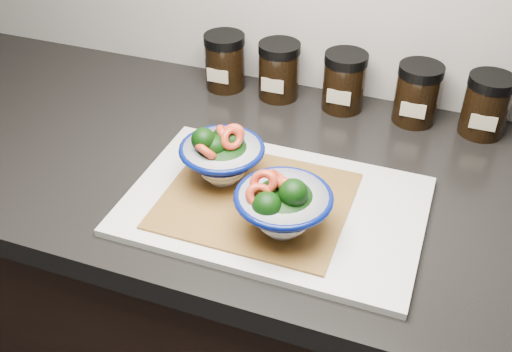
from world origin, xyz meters
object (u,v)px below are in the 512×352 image
(bowl_right, at_px, (283,206))
(spice_jar_e, at_px, (486,105))
(spice_jar_d, at_px, (417,94))
(spice_jar_c, at_px, (344,81))
(bowl_left, at_px, (222,156))
(cutting_board, at_px, (274,206))
(spice_jar_b, at_px, (279,70))
(spice_jar_a, at_px, (225,61))

(bowl_right, height_order, spice_jar_e, bowl_right)
(bowl_right, relative_size, spice_jar_d, 1.24)
(spice_jar_e, bearing_deg, spice_jar_c, 180.00)
(bowl_left, height_order, spice_jar_c, bowl_left)
(spice_jar_d, bearing_deg, spice_jar_c, 180.00)
(cutting_board, bearing_deg, spice_jar_b, 107.59)
(spice_jar_c, relative_size, spice_jar_e, 1.00)
(spice_jar_a, xyz_separation_m, spice_jar_d, (0.38, 0.00, 0.00))
(cutting_board, height_order, spice_jar_b, spice_jar_b)
(bowl_left, bearing_deg, spice_jar_a, 111.80)
(spice_jar_c, bearing_deg, spice_jar_e, 0.00)
(bowl_left, height_order, spice_jar_a, bowl_left)
(spice_jar_c, bearing_deg, spice_jar_b, 180.00)
(bowl_right, relative_size, spice_jar_c, 1.24)
(spice_jar_a, height_order, spice_jar_e, same)
(spice_jar_a, bearing_deg, cutting_board, -56.69)
(bowl_right, relative_size, spice_jar_b, 1.24)
(bowl_left, xyz_separation_m, spice_jar_d, (0.26, 0.31, -0.00))
(spice_jar_d, bearing_deg, spice_jar_e, 0.00)
(bowl_left, relative_size, spice_jar_e, 1.19)
(cutting_board, height_order, spice_jar_d, spice_jar_d)
(spice_jar_e, bearing_deg, bowl_right, -122.39)
(spice_jar_c, xyz_separation_m, spice_jar_d, (0.14, 0.00, 0.00))
(bowl_right, height_order, spice_jar_b, bowl_right)
(spice_jar_a, relative_size, spice_jar_b, 1.00)
(spice_jar_a, xyz_separation_m, spice_jar_b, (0.11, 0.00, 0.00))
(spice_jar_b, height_order, spice_jar_d, same)
(bowl_right, relative_size, spice_jar_e, 1.24)
(bowl_right, bearing_deg, cutting_board, 118.04)
(bowl_right, bearing_deg, bowl_left, 146.71)
(spice_jar_a, bearing_deg, spice_jar_c, 0.00)
(bowl_left, relative_size, spice_jar_a, 1.19)
(spice_jar_a, height_order, spice_jar_b, same)
(spice_jar_c, distance_m, spice_jar_d, 0.14)
(spice_jar_d, distance_m, spice_jar_e, 0.12)
(spice_jar_c, bearing_deg, bowl_right, -88.93)
(bowl_right, xyz_separation_m, spice_jar_b, (-0.14, 0.40, -0.00))
(cutting_board, xyz_separation_m, spice_jar_a, (-0.22, 0.34, 0.05))
(bowl_left, bearing_deg, spice_jar_c, 68.82)
(spice_jar_c, bearing_deg, spice_jar_d, 0.00)
(spice_jar_d, bearing_deg, spice_jar_a, 180.00)
(spice_jar_b, bearing_deg, bowl_left, -88.16)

